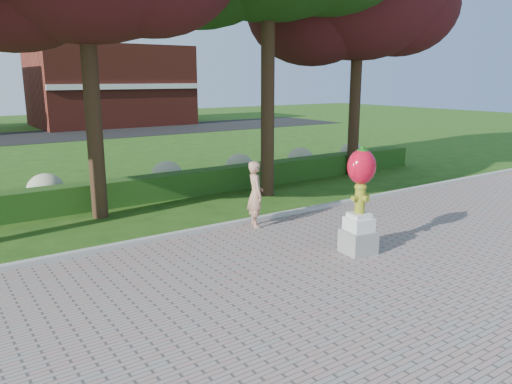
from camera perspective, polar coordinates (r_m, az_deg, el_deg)
ground at (r=10.63m, az=3.39°, el=-8.41°), size 100.00×100.00×0.00m
walkway at (r=8.16m, az=21.66°, el=-16.16°), size 40.00×14.00×0.04m
curb at (r=12.97m, az=-4.80°, el=-4.11°), size 40.00×0.18×0.15m
lawn_hedge at (r=16.37m, az=-11.83°, el=0.44°), size 24.00×0.70×0.80m
hydrangea_row at (r=17.46m, az=-11.41°, el=1.73°), size 20.10×1.10×0.99m
street at (r=36.51m, az=-24.89°, el=5.69°), size 50.00×8.00×0.02m
building_right at (r=44.11m, az=-16.28°, el=11.57°), size 12.00×8.00×6.40m
hydrant_sculpture at (r=11.12m, az=11.82°, el=-0.63°), size 0.73×0.73×2.40m
woman at (r=12.95m, az=-0.07°, el=-0.26°), size 0.60×0.74×1.74m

